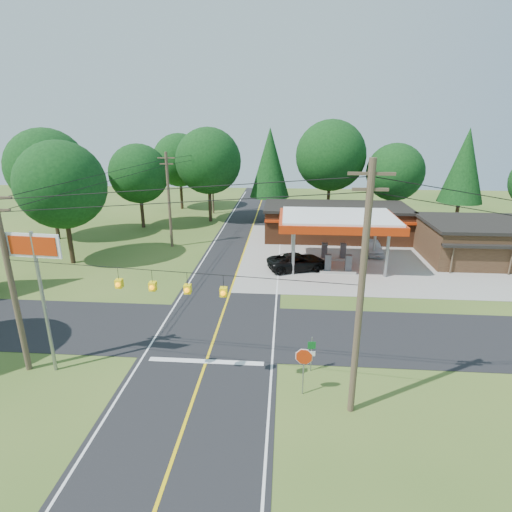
# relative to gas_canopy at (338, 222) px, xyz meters

# --- Properties ---
(ground) EXTENTS (120.00, 120.00, 0.00)m
(ground) POSITION_rel_gas_canopy_xyz_m (-9.00, -13.00, -4.27)
(ground) COLOR #39581F
(ground) RESTS_ON ground
(main_highway) EXTENTS (8.00, 120.00, 0.02)m
(main_highway) POSITION_rel_gas_canopy_xyz_m (-9.00, -13.00, -4.26)
(main_highway) COLOR black
(main_highway) RESTS_ON ground
(cross_road) EXTENTS (70.00, 7.00, 0.02)m
(cross_road) POSITION_rel_gas_canopy_xyz_m (-9.00, -13.00, -4.25)
(cross_road) COLOR black
(cross_road) RESTS_ON ground
(lane_center_yellow) EXTENTS (0.15, 110.00, 0.00)m
(lane_center_yellow) POSITION_rel_gas_canopy_xyz_m (-9.00, -13.00, -4.24)
(lane_center_yellow) COLOR yellow
(lane_center_yellow) RESTS_ON main_highway
(gas_canopy) EXTENTS (10.60, 7.40, 4.88)m
(gas_canopy) POSITION_rel_gas_canopy_xyz_m (0.00, 0.00, 0.00)
(gas_canopy) COLOR gray
(gas_canopy) RESTS_ON ground
(convenience_store) EXTENTS (16.40, 7.55, 3.80)m
(convenience_store) POSITION_rel_gas_canopy_xyz_m (1.00, 9.98, -2.35)
(convenience_store) COLOR brown
(convenience_store) RESTS_ON ground
(utility_pole_near_right) EXTENTS (1.80, 0.30, 11.50)m
(utility_pole_near_right) POSITION_rel_gas_canopy_xyz_m (-1.50, -20.00, 1.69)
(utility_pole_near_right) COLOR #473828
(utility_pole_near_right) RESTS_ON ground
(utility_pole_near_left) EXTENTS (1.80, 0.30, 10.00)m
(utility_pole_near_left) POSITION_rel_gas_canopy_xyz_m (-18.50, -18.00, 0.93)
(utility_pole_near_left) COLOR #473828
(utility_pole_near_left) RESTS_ON ground
(utility_pole_far_left) EXTENTS (1.80, 0.30, 10.00)m
(utility_pole_far_left) POSITION_rel_gas_canopy_xyz_m (-17.00, 5.00, 0.93)
(utility_pole_far_left) COLOR #473828
(utility_pole_far_left) RESTS_ON ground
(utility_pole_north) EXTENTS (0.30, 0.30, 9.50)m
(utility_pole_north) POSITION_rel_gas_canopy_xyz_m (-15.50, 22.00, 0.48)
(utility_pole_north) COLOR #473828
(utility_pole_north) RESTS_ON ground
(overhead_beacons) EXTENTS (17.04, 2.04, 1.03)m
(overhead_beacons) POSITION_rel_gas_canopy_xyz_m (-10.00, -19.00, 1.95)
(overhead_beacons) COLOR black
(overhead_beacons) RESTS_ON ground
(treeline_backdrop) EXTENTS (70.27, 51.59, 13.30)m
(treeline_backdrop) POSITION_rel_gas_canopy_xyz_m (-8.18, 11.01, 3.22)
(treeline_backdrop) COLOR #332316
(treeline_backdrop) RESTS_ON ground
(suv_car) EXTENTS (6.81, 6.81, 1.51)m
(suv_car) POSITION_rel_gas_canopy_xyz_m (-3.58, -1.28, -3.51)
(suv_car) COLOR black
(suv_car) RESTS_ON ground
(sedan_car) EXTENTS (4.27, 4.27, 1.42)m
(sedan_car) POSITION_rel_gas_canopy_xyz_m (4.27, 4.00, -3.56)
(sedan_car) COLOR silver
(sedan_car) RESTS_ON ground
(big_stop_sign) EXTENTS (2.88, 0.35, 7.77)m
(big_stop_sign) POSITION_rel_gas_canopy_xyz_m (-17.00, -17.97, 1.61)
(big_stop_sign) COLOR gray
(big_stop_sign) RESTS_ON ground
(octagonal_stop_sign) EXTENTS (0.88, 0.15, 2.56)m
(octagonal_stop_sign) POSITION_rel_gas_canopy_xyz_m (-3.70, -19.01, -2.35)
(octagonal_stop_sign) COLOR gray
(octagonal_stop_sign) RESTS_ON ground
(route_sign_post) EXTENTS (0.42, 0.10, 2.06)m
(route_sign_post) POSITION_rel_gas_canopy_xyz_m (-3.20, -17.03, -3.04)
(route_sign_post) COLOR gray
(route_sign_post) RESTS_ON ground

